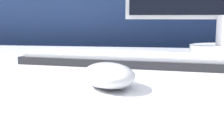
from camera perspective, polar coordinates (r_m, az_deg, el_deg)
partition_panel at (r=1.19m, az=7.28°, el=6.37°), size 5.00×0.03×1.50m
computer_mouse_near at (r=0.45m, az=-0.67°, el=-0.92°), size 0.11×0.13×0.03m
keyboard at (r=0.67m, az=2.84°, el=2.00°), size 0.47×0.17×0.02m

